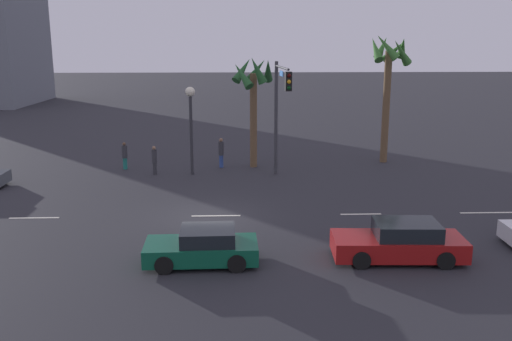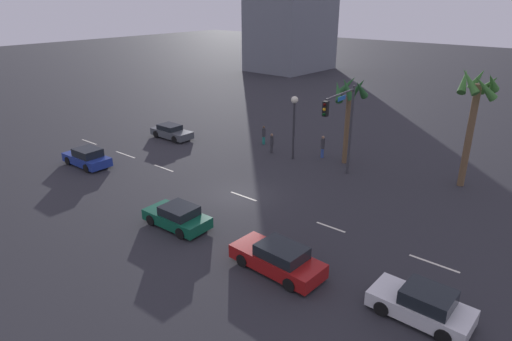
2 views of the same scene
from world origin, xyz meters
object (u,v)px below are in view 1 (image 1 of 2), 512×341
Objects in this scene: pedestrian_1 at (221,152)px; pedestrian_2 at (154,159)px; car_1 at (400,242)px; streetlamp at (191,112)px; palm_tree_1 at (253,86)px; traffic_signal at (280,102)px; pedestrian_0 at (125,155)px; palm_tree_0 at (389,68)px; car_2 at (203,247)px.

pedestrian_1 is 4.22m from pedestrian_2.
car_1 is 0.93× the size of streetlamp.
palm_tree_1 is at bearing 17.64° from pedestrian_2.
palm_tree_1 is at bearing 27.45° from streetlamp.
streetlamp is (-5.00, 1.45, -0.72)m from traffic_signal.
pedestrian_0 is (-12.60, 14.82, 0.22)m from car_1.
palm_tree_0 is at bearing 31.26° from traffic_signal.
palm_tree_1 reaches higher than pedestrian_1.
palm_tree_0 is 8.58m from palm_tree_1.
car_2 is 20.24m from palm_tree_0.
pedestrian_0 is at bearing 143.83° from pedestrian_2.
palm_tree_0 reaches higher than car_2.
streetlamp is 2.79× the size of pedestrian_1.
streetlamp reaches higher than pedestrian_2.
palm_tree_0 is (14.31, 2.83, 5.09)m from pedestrian_2.
palm_tree_0 reaches higher than pedestrian_2.
pedestrian_1 reaches higher than pedestrian_0.
pedestrian_1 is at bearing -176.54° from palm_tree_1.
car_1 is at bearing -102.92° from palm_tree_0.
traffic_signal is 5.26m from streetlamp.
pedestrian_2 is (-3.85, -1.74, -0.07)m from pedestrian_1.
pedestrian_0 is 0.24× the size of palm_tree_1.
pedestrian_2 is (2.00, -1.46, 0.02)m from pedestrian_0.
streetlamp is at bearing 122.28° from car_1.
traffic_signal reaches higher than pedestrian_2.
car_1 is 1.19× the size of car_2.
traffic_signal is at bearing -68.01° from palm_tree_1.
car_2 is 0.78× the size of streetlamp.
traffic_signal is 3.85× the size of pedestrian_2.
pedestrian_0 is 0.20× the size of palm_tree_0.
streetlamp is at bearing 95.83° from car_2.
streetlamp is 12.68m from palm_tree_0.
pedestrian_2 reaches higher than pedestrian_0.
traffic_signal reaches higher than streetlamp.
streetlamp is (-1.37, 13.40, 3.06)m from car_2.
streetlamp is (-8.41, 13.32, 3.01)m from car_1.
pedestrian_1 is 0.22× the size of palm_tree_0.
pedestrian_0 is at bearing 110.43° from car_2.
streetlamp is at bearing -166.68° from palm_tree_0.
traffic_signal is at bearing 106.02° from car_1.
palm_tree_1 is (-8.47, -0.97, -0.99)m from palm_tree_0.
car_2 is at bearing -75.19° from pedestrian_2.
traffic_signal is at bearing -17.82° from pedestrian_0.
traffic_signal is 3.57× the size of pedestrian_1.
palm_tree_1 is at bearing 111.99° from traffic_signal.
palm_tree_1 is (-4.76, 15.21, 4.36)m from car_1.
palm_tree_0 is at bearing 11.19° from pedestrian_2.
pedestrian_1 is at bearing 135.98° from traffic_signal.
palm_tree_1 is at bearing 2.88° from pedestrian_0.
car_1 is 0.58× the size of palm_tree_0.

